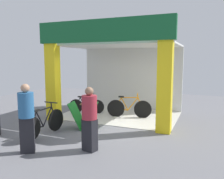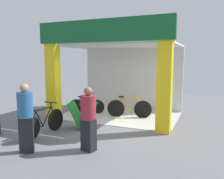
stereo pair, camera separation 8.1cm
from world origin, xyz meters
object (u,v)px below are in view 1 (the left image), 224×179
Objects in this scene: bicycle_inside_0 at (129,108)px; pedestrian_1 at (27,117)px; bicycle_inside_1 at (86,106)px; pedestrian_0 at (90,118)px; bicycle_parked_0 at (44,123)px; sandwich_board_sign at (83,116)px.

pedestrian_1 is at bearing -105.73° from bicycle_inside_0.
bicycle_inside_1 is 4.08m from pedestrian_0.
bicycle_inside_1 is (-1.87, -0.03, -0.05)m from bicycle_inside_0.
bicycle_parked_0 is 1.10× the size of pedestrian_0.
pedestrian_0 reaches higher than bicycle_parked_0.
pedestrian_1 is at bearing -153.25° from pedestrian_0.
pedestrian_1 is at bearing -80.72° from bicycle_inside_1.
sandwich_board_sign is 2.29m from pedestrian_1.
pedestrian_0 is 1.50m from pedestrian_1.
pedestrian_0 is at bearing -87.50° from bicycle_inside_0.
bicycle_inside_0 is at bearing 74.27° from pedestrian_1.
sandwich_board_sign is 1.92m from pedestrian_0.
bicycle_inside_0 is 4.40m from pedestrian_1.
bicycle_inside_1 is 0.92× the size of pedestrian_0.
bicycle_inside_0 is at bearing 65.38° from sandwich_board_sign.
bicycle_inside_0 reaches higher than bicycle_inside_1.
bicycle_parked_0 is (-1.64, -3.02, 0.00)m from bicycle_inside_0.
bicycle_parked_0 reaches higher than sandwich_board_sign.
pedestrian_1 reaches higher than sandwich_board_sign.
bicycle_parked_0 is at bearing -85.56° from bicycle_inside_1.
pedestrian_0 reaches higher than sandwich_board_sign.
sandwich_board_sign is (0.96, -1.95, 0.11)m from bicycle_inside_1.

